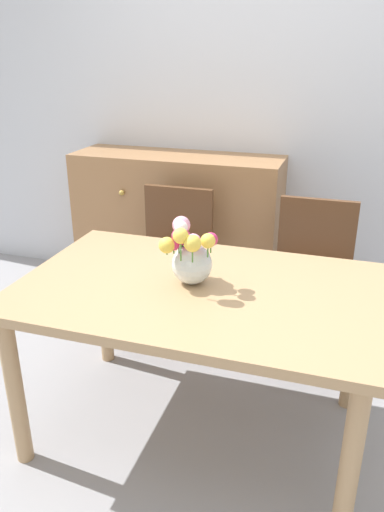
% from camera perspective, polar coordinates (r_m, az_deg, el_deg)
% --- Properties ---
extents(ground_plane, '(12.00, 12.00, 0.00)m').
position_cam_1_polar(ground_plane, '(2.48, 0.57, -19.08)').
color(ground_plane, '#939399').
extents(back_wall, '(7.00, 0.10, 2.80)m').
position_cam_1_polar(back_wall, '(3.42, 9.06, 18.17)').
color(back_wall, silver).
rests_on(back_wall, ground_plane).
extents(dining_table, '(1.48, 0.95, 0.75)m').
position_cam_1_polar(dining_table, '(2.10, 0.64, -5.68)').
color(dining_table, tan).
rests_on(dining_table, ground_plane).
extents(chair_left, '(0.42, 0.42, 0.90)m').
position_cam_1_polar(chair_left, '(2.98, -2.18, 0.29)').
color(chair_left, brown).
rests_on(chair_left, ground_plane).
extents(chair_right, '(0.42, 0.42, 0.90)m').
position_cam_1_polar(chair_right, '(2.83, 13.49, -1.63)').
color(chair_right, brown).
rests_on(chair_right, ground_plane).
extents(dresser, '(1.40, 0.47, 1.00)m').
position_cam_1_polar(dresser, '(3.48, -1.65, 3.34)').
color(dresser, '#9E7047').
rests_on(dresser, ground_plane).
extents(flower_vase, '(0.22, 0.24, 0.28)m').
position_cam_1_polar(flower_vase, '(2.02, -0.25, 0.17)').
color(flower_vase, silver).
rests_on(flower_vase, dining_table).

